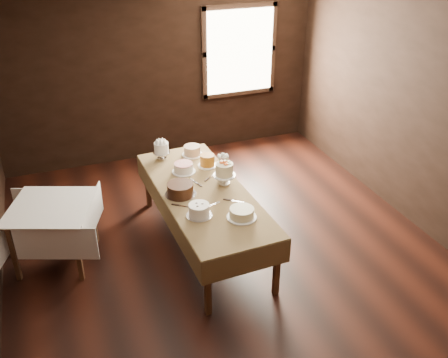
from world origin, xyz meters
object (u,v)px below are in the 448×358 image
cake_lattice (184,168)px  cake_server_c (194,181)px  cake_speckled (192,151)px  cake_server_d (212,176)px  cake_chocolate (180,190)px  cake_flowers (224,175)px  cake_server_b (237,201)px  flower_vase (223,175)px  display_table (203,195)px  cake_swirl (199,211)px  cake_server_e (186,207)px  cake_server_a (214,204)px  cake_meringue (162,151)px  cake_cream (242,213)px  side_table (51,213)px  cake_caramel (207,161)px

cake_lattice → cake_server_c: 0.28m
cake_speckled → cake_server_d: bearing=-85.2°
cake_chocolate → cake_flowers: 0.56m
cake_speckled → cake_server_b: 1.31m
cake_server_c → flower_vase: flower_vase is taller
display_table → cake_server_d: (0.22, 0.31, 0.06)m
cake_server_b → cake_server_d: size_ratio=1.00×
cake_lattice → flower_vase: bearing=-42.6°
cake_swirl → cake_server_e: (-0.08, 0.23, -0.06)m
cake_server_a → cake_meringue: bearing=84.9°
cake_cream → flower_vase: 0.85m
side_table → flower_vase: 2.00m
cake_caramel → cake_cream: size_ratio=0.75×
display_table → cake_lattice: (-0.08, 0.52, 0.11)m
display_table → cake_server_b: size_ratio=10.22×
cake_speckled → cake_server_a: cake_speckled is taller
cake_chocolate → cake_server_e: size_ratio=1.50×
cake_caramel → cake_server_e: bearing=-122.7°
cake_speckled → cake_chocolate: cake_chocolate is taller
cake_server_c → cake_chocolate: bearing=120.1°
side_table → cake_chocolate: 1.45m
cake_meringue → flower_vase: (0.55, -0.80, -0.04)m
display_table → cake_server_a: (0.02, -0.32, 0.06)m
cake_meringue → cake_server_e: (-0.05, -1.23, -0.10)m
cake_server_d → cake_cream: bearing=-129.8°
side_table → cake_lattice: size_ratio=3.58×
side_table → cake_server_a: size_ratio=4.70×
cake_flowers → cake_server_c: 0.38m
cake_chocolate → cake_swirl: cake_swirl is taller
side_table → cake_meringue: size_ratio=4.55×
cake_server_a → display_table: bearing=77.6°
cake_caramel → cake_server_c: (-0.28, -0.32, -0.07)m
cake_swirl → cake_server_a: 0.29m
cake_speckled → cake_swirl: (-0.37, -1.43, 0.01)m
cake_swirl → cake_server_c: 0.76m
cake_server_b → flower_vase: bearing=122.8°
side_table → cake_speckled: cake_speckled is taller
cake_speckled → cake_server_b: bearing=-84.8°
cake_chocolate → cake_flowers: size_ratio=1.31×
cake_server_c → cake_server_d: bearing=-94.1°
cake_lattice → cake_swirl: 1.02m
flower_vase → side_table: bearing=176.3°
display_table → cake_meringue: size_ratio=9.90×
cake_server_c → cake_server_d: size_ratio=1.00×
cake_flowers → cake_server_d: size_ratio=1.15×
cake_server_b → cake_swirl: bearing=-129.6°
cake_chocolate → cake_server_c: (0.24, 0.25, -0.06)m
cake_lattice → cake_server_d: cake_lattice is taller
cake_swirl → cake_cream: 0.45m
cake_meringue → cake_chocolate: cake_meringue is taller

